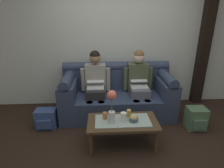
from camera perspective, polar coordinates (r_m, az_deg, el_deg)
ground_plane at (r=2.83m, az=3.56°, el=-20.06°), size 14.00×14.00×0.00m
back_wall_patterned at (r=3.86m, az=1.03°, el=14.77°), size 6.00×0.12×2.90m
timber_pillar at (r=4.27m, az=26.57°, el=13.25°), size 0.20×0.20×2.90m
couch at (r=3.62m, az=1.55°, el=-3.33°), size 2.08×0.88×0.96m
person_left at (r=3.50m, az=-5.03°, el=0.77°), size 0.56×0.67×1.22m
person_right at (r=3.57m, az=8.10°, el=1.02°), size 0.56×0.67×1.22m
coffee_table at (r=2.78m, az=3.24°, el=-12.00°), size 1.01×0.52×0.40m
flower_vase at (r=2.56m, az=-0.07°, el=-6.13°), size 0.13×0.13×0.49m
snack_bowl at (r=2.73m, az=6.57°, el=-10.38°), size 0.13×0.13×0.11m
cup_near_left at (r=2.82m, az=5.14°, el=-8.86°), size 0.07×0.07×0.11m
cup_near_right at (r=2.72m, az=3.50°, el=-9.86°), size 0.08×0.08×0.12m
cup_far_center at (r=2.77m, az=-2.12°, el=-9.57°), size 0.07×0.07×0.10m
backpack_left at (r=3.44m, az=-19.39°, el=-9.95°), size 0.34×0.27×0.33m
backpack_right at (r=3.51m, az=24.21°, el=-9.57°), size 0.31×0.29×0.37m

